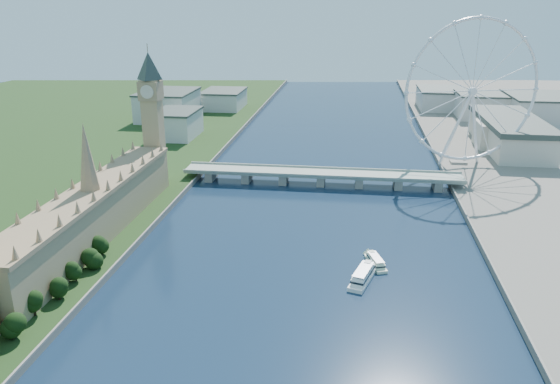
# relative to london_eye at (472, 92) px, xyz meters

# --- Properties ---
(tree_row) EXTENTS (8.62, 184.62, 19.45)m
(tree_row) POSITION_rel_london_eye_xyz_m (-232.98, -297.08, -59.10)
(tree_row) COLOR black
(tree_row) RESTS_ON ground
(parliament_range) EXTENTS (24.00, 200.00, 70.00)m
(parliament_range) POSITION_rel_london_eye_xyz_m (-247.98, -185.08, -49.04)
(parliament_range) COLOR tan
(parliament_range) RESTS_ON ground
(big_ben) EXTENTS (20.02, 20.02, 110.00)m
(big_ben) POSITION_rel_london_eye_xyz_m (-247.98, -77.08, -0.95)
(big_ben) COLOR tan
(big_ben) RESTS_ON ground
(westminster_bridge) EXTENTS (220.00, 22.00, 9.50)m
(westminster_bridge) POSITION_rel_london_eye_xyz_m (-119.98, -55.08, -60.89)
(westminster_bridge) COLOR gray
(westminster_bridge) RESTS_ON ground
(london_eye) EXTENTS (113.60, 39.12, 124.30)m
(london_eye) POSITION_rel_london_eye_xyz_m (0.00, 0.00, 0.00)
(london_eye) COLOR silver
(london_eye) RESTS_ON ground
(county_hall) EXTENTS (54.00, 144.00, 35.00)m
(county_hall) POSITION_rel_london_eye_xyz_m (55.02, 74.92, -67.52)
(county_hall) COLOR beige
(county_hall) RESTS_ON ground
(city_skyline) EXTENTS (505.00, 280.00, 32.00)m
(city_skyline) POSITION_rel_london_eye_xyz_m (-80.75, 205.00, -50.56)
(city_skyline) COLOR beige
(city_skyline) RESTS_ON ground
(tour_boat_near) EXTENTS (17.02, 33.04, 7.10)m
(tour_boat_near) POSITION_rel_london_eye_xyz_m (-88.24, -213.48, -67.52)
(tour_boat_near) COLOR white
(tour_boat_near) RESTS_ON ground
(tour_boat_far) EXTENTS (13.73, 25.88, 5.51)m
(tour_boat_far) POSITION_rel_london_eye_xyz_m (-81.07, -194.63, -67.52)
(tour_boat_far) COLOR silver
(tour_boat_far) RESTS_ON ground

